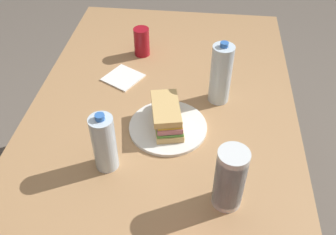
{
  "coord_description": "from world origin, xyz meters",
  "views": [
    {
      "loc": [
        -0.94,
        -0.14,
        1.66
      ],
      "look_at": [
        -0.04,
        -0.03,
        0.82
      ],
      "focal_mm": 39.75,
      "sensor_mm": 36.0,
      "label": 1
    }
  ],
  "objects_px": {
    "soda_can_red": "(142,42)",
    "water_bottle_tall": "(104,143)",
    "paper_plate": "(168,127)",
    "water_bottle_spare": "(221,74)",
    "dining_table": "(160,138)",
    "plastic_cup_stack": "(230,179)",
    "sandwich": "(167,116)"
  },
  "relations": [
    {
      "from": "dining_table",
      "to": "paper_plate",
      "type": "bearing_deg",
      "value": -138.26
    },
    {
      "from": "sandwich",
      "to": "soda_can_red",
      "type": "bearing_deg",
      "value": 19.93
    },
    {
      "from": "sandwich",
      "to": "water_bottle_spare",
      "type": "height_order",
      "value": "water_bottle_spare"
    },
    {
      "from": "paper_plate",
      "to": "soda_can_red",
      "type": "height_order",
      "value": "soda_can_red"
    },
    {
      "from": "sandwich",
      "to": "plastic_cup_stack",
      "type": "relative_size",
      "value": 0.96
    },
    {
      "from": "dining_table",
      "to": "water_bottle_tall",
      "type": "height_order",
      "value": "water_bottle_tall"
    },
    {
      "from": "sandwich",
      "to": "paper_plate",
      "type": "bearing_deg",
      "value": -141.13
    },
    {
      "from": "paper_plate",
      "to": "dining_table",
      "type": "bearing_deg",
      "value": 41.74
    },
    {
      "from": "paper_plate",
      "to": "sandwich",
      "type": "distance_m",
      "value": 0.05
    },
    {
      "from": "sandwich",
      "to": "plastic_cup_stack",
      "type": "bearing_deg",
      "value": -144.33
    },
    {
      "from": "plastic_cup_stack",
      "to": "water_bottle_tall",
      "type": "bearing_deg",
      "value": 75.71
    },
    {
      "from": "soda_can_red",
      "to": "water_bottle_tall",
      "type": "distance_m",
      "value": 0.63
    },
    {
      "from": "sandwich",
      "to": "water_bottle_tall",
      "type": "relative_size",
      "value": 0.93
    },
    {
      "from": "plastic_cup_stack",
      "to": "paper_plate",
      "type": "bearing_deg",
      "value": 35.63
    },
    {
      "from": "plastic_cup_stack",
      "to": "dining_table",
      "type": "bearing_deg",
      "value": 36.41
    },
    {
      "from": "plastic_cup_stack",
      "to": "water_bottle_spare",
      "type": "height_order",
      "value": "water_bottle_spare"
    },
    {
      "from": "dining_table",
      "to": "sandwich",
      "type": "distance_m",
      "value": 0.15
    },
    {
      "from": "water_bottle_tall",
      "to": "paper_plate",
      "type": "bearing_deg",
      "value": -42.67
    },
    {
      "from": "sandwich",
      "to": "water_bottle_tall",
      "type": "bearing_deg",
      "value": 138.28
    },
    {
      "from": "soda_can_red",
      "to": "paper_plate",
      "type": "bearing_deg",
      "value": -159.9
    },
    {
      "from": "dining_table",
      "to": "plastic_cup_stack",
      "type": "xyz_separation_m",
      "value": [
        -0.31,
        -0.23,
        0.19
      ]
    },
    {
      "from": "dining_table",
      "to": "paper_plate",
      "type": "height_order",
      "value": "paper_plate"
    },
    {
      "from": "plastic_cup_stack",
      "to": "sandwich",
      "type": "bearing_deg",
      "value": 35.67
    },
    {
      "from": "water_bottle_tall",
      "to": "plastic_cup_stack",
      "type": "distance_m",
      "value": 0.38
    },
    {
      "from": "paper_plate",
      "to": "water_bottle_spare",
      "type": "bearing_deg",
      "value": -43.58
    },
    {
      "from": "dining_table",
      "to": "soda_can_red",
      "type": "xyz_separation_m",
      "value": [
        0.41,
        0.13,
        0.15
      ]
    },
    {
      "from": "soda_can_red",
      "to": "water_bottle_tall",
      "type": "bearing_deg",
      "value": 179.54
    },
    {
      "from": "paper_plate",
      "to": "water_bottle_tall",
      "type": "relative_size",
      "value": 1.28
    },
    {
      "from": "dining_table",
      "to": "paper_plate",
      "type": "xyz_separation_m",
      "value": [
        -0.04,
        -0.03,
        0.1
      ]
    },
    {
      "from": "soda_can_red",
      "to": "water_bottle_tall",
      "type": "height_order",
      "value": "water_bottle_tall"
    },
    {
      "from": "paper_plate",
      "to": "water_bottle_spare",
      "type": "height_order",
      "value": "water_bottle_spare"
    },
    {
      "from": "plastic_cup_stack",
      "to": "water_bottle_spare",
      "type": "relative_size",
      "value": 0.83
    }
  ]
}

